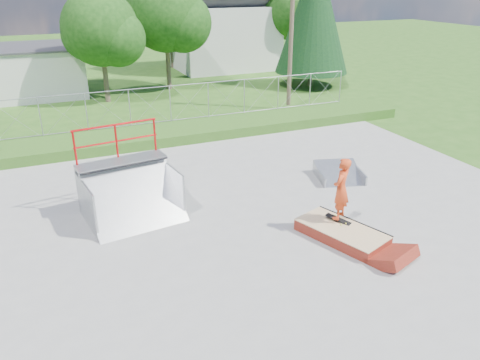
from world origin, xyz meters
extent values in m
plane|color=#2B5518|center=(0.00, 0.00, 0.00)|extent=(120.00, 120.00, 0.00)
cube|color=gray|center=(0.00, 0.00, 0.02)|extent=(20.00, 16.00, 0.04)
cube|color=#2B5518|center=(0.00, 9.50, 0.25)|extent=(24.00, 3.00, 0.50)
cube|color=maroon|center=(1.71, -1.85, 0.18)|extent=(2.05, 2.88, 0.37)
cube|color=tan|center=(1.71, -1.85, 0.38)|extent=(2.08, 2.90, 0.03)
cube|color=black|center=(1.84, -1.45, 0.44)|extent=(0.60, 0.79, 0.13)
imported|color=#E7471E|center=(1.84, -1.45, 1.38)|extent=(0.82, 0.77, 1.89)
cube|color=silver|center=(-8.00, 22.00, 1.50)|extent=(10.00, 6.00, 3.00)
cube|color=silver|center=(9.00, 26.00, 2.50)|extent=(8.00, 6.00, 5.00)
cylinder|color=#4F3F31|center=(7.50, 12.00, 4.00)|extent=(0.24, 0.24, 8.00)
cylinder|color=#4F3F31|center=(-2.00, 18.00, 1.22)|extent=(0.30, 0.30, 2.45)
sphere|color=#143B10|center=(-2.00, 18.00, 4.41)|extent=(4.48, 4.48, 4.48)
sphere|color=#143B10|center=(-1.16, 17.44, 3.85)|extent=(3.36, 3.36, 3.36)
cylinder|color=#4F3F31|center=(2.50, 20.00, 1.40)|extent=(0.30, 0.30, 2.80)
sphere|color=#143B10|center=(2.50, 20.00, 5.04)|extent=(5.12, 5.12, 5.12)
sphere|color=#143B10|center=(3.46, 19.36, 4.40)|extent=(3.84, 3.84, 3.84)
cylinder|color=#4F3F31|center=(14.00, 24.00, 1.31)|extent=(0.30, 0.30, 2.62)
sphere|color=#143B10|center=(14.00, 24.00, 4.72)|extent=(4.80, 4.80, 4.80)
sphere|color=#143B10|center=(14.90, 23.40, 4.12)|extent=(3.60, 3.60, 3.60)
cylinder|color=#4F3F31|center=(5.00, 28.00, 1.05)|extent=(0.30, 0.30, 2.10)
sphere|color=#143B10|center=(5.00, 28.00, 3.78)|extent=(3.84, 3.84, 3.84)
sphere|color=#143B10|center=(5.72, 27.52, 3.30)|extent=(2.88, 2.88, 2.88)
cylinder|color=#4F3F31|center=(12.00, 17.00, 0.60)|extent=(0.28, 0.28, 1.20)
cone|color=black|center=(12.00, 17.00, 5.05)|extent=(5.04, 5.04, 8.10)
camera|label=1|loc=(-5.79, -11.71, 7.13)|focal=35.00mm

